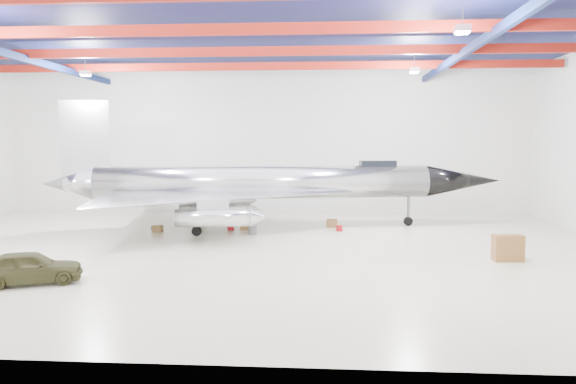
{
  "coord_description": "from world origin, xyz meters",
  "views": [
    {
      "loc": [
        4.95,
        -28.06,
        5.4
      ],
      "look_at": [
        2.81,
        2.0,
        2.76
      ],
      "focal_mm": 35.0,
      "sensor_mm": 36.0,
      "label": 1
    }
  ],
  "objects": [
    {
      "name": "floor",
      "position": [
        0.0,
        0.0,
        0.0
      ],
      "size": [
        40.0,
        40.0,
        0.0
      ],
      "primitive_type": "plane",
      "color": "beige",
      "rests_on": "ground"
    },
    {
      "name": "wall_back",
      "position": [
        0.0,
        15.0,
        5.5
      ],
      "size": [
        40.0,
        0.0,
        40.0
      ],
      "primitive_type": "plane",
      "rotation": [
        1.57,
        0.0,
        0.0
      ],
      "color": "silver",
      "rests_on": "floor"
    },
    {
      "name": "ceiling",
      "position": [
        0.0,
        0.0,
        11.0
      ],
      "size": [
        40.0,
        40.0,
        0.0
      ],
      "primitive_type": "plane",
      "rotation": [
        3.14,
        0.0,
        0.0
      ],
      "color": "#0A0F38",
      "rests_on": "wall_back"
    },
    {
      "name": "ceiling_structure",
      "position": [
        0.0,
        0.0,
        10.32
      ],
      "size": [
        39.5,
        29.5,
        1.08
      ],
      "color": "maroon",
      "rests_on": "ceiling"
    },
    {
      "name": "jet_aircraft",
      "position": [
        0.92,
        7.1,
        2.62
      ],
      "size": [
        29.1,
        19.39,
        7.98
      ],
      "rotation": [
        0.0,
        0.0,
        0.18
      ],
      "color": "silver",
      "rests_on": "floor"
    },
    {
      "name": "jeep",
      "position": [
        -6.44,
        -7.7,
        0.65
      ],
      "size": [
        4.14,
        2.95,
        1.31
      ],
      "primitive_type": "imported",
      "rotation": [
        0.0,
        0.0,
        1.98
      ],
      "color": "#37361B",
      "rests_on": "floor"
    },
    {
      "name": "desk",
      "position": [
        13.19,
        -2.1,
        0.61
      ],
      "size": [
        1.38,
        0.77,
        1.22
      ],
      "primitive_type": "cube",
      "rotation": [
        0.0,
        0.0,
        0.09
      ],
      "color": "brown",
      "rests_on": "floor"
    },
    {
      "name": "crate_ply",
      "position": [
        -5.35,
        5.03,
        0.2
      ],
      "size": [
        0.6,
        0.5,
        0.4
      ],
      "primitive_type": "cube",
      "rotation": [
        0.0,
        0.0,
        -0.08
      ],
      "color": "olive",
      "rests_on": "floor"
    },
    {
      "name": "toolbox_red",
      "position": [
        -1.06,
        6.08,
        0.14
      ],
      "size": [
        0.47,
        0.4,
        0.29
      ],
      "primitive_type": "cube",
      "rotation": [
        0.0,
        0.0,
        0.2
      ],
      "color": "maroon",
      "rests_on": "floor"
    },
    {
      "name": "engine_drum",
      "position": [
        0.52,
        4.54,
        0.22
      ],
      "size": [
        0.5,
        0.5,
        0.45
      ],
      "primitive_type": "cylinder",
      "rotation": [
        0.0,
        0.0,
        -0.01
      ],
      "color": "#59595B",
      "rests_on": "floor"
    },
    {
      "name": "parts_bin",
      "position": [
        5.23,
        7.95,
        0.24
      ],
      "size": [
        0.71,
        0.58,
        0.48
      ],
      "primitive_type": "cube",
      "rotation": [
        0.0,
        0.0,
        0.06
      ],
      "color": "olive",
      "rests_on": "floor"
    },
    {
      "name": "crate_small",
      "position": [
        -5.81,
        5.85,
        0.13
      ],
      "size": [
        0.41,
        0.35,
        0.26
      ],
      "primitive_type": "cube",
      "rotation": [
        0.0,
        0.0,
        -0.16
      ],
      "color": "#59595B",
      "rests_on": "floor"
    },
    {
      "name": "tool_chest",
      "position": [
        5.68,
        6.21,
        0.18
      ],
      "size": [
        0.47,
        0.47,
        0.36
      ],
      "primitive_type": "cylinder",
      "rotation": [
        0.0,
        0.0,
        -0.18
      ],
      "color": "maroon",
      "rests_on": "floor"
    },
    {
      "name": "oil_barrel",
      "position": [
        -0.16,
        6.29,
        0.2
      ],
      "size": [
        0.66,
        0.56,
        0.41
      ],
      "primitive_type": "cube",
      "rotation": [
        0.0,
        0.0,
        -0.18
      ],
      "color": "olive",
      "rests_on": "floor"
    }
  ]
}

